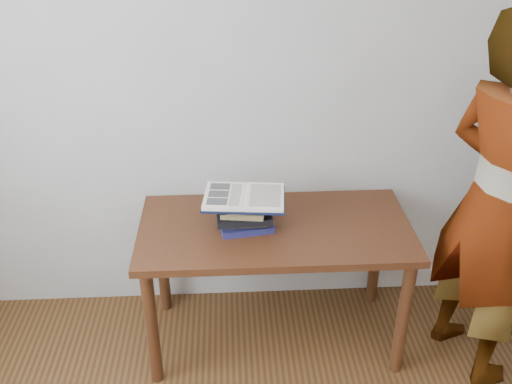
{
  "coord_description": "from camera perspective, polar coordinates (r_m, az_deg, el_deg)",
  "views": [
    {
      "loc": [
        -0.09,
        -0.89,
        2.16
      ],
      "look_at": [
        0.03,
        1.37,
        0.89
      ],
      "focal_mm": 40.0,
      "sensor_mm": 36.0,
      "label": 1
    }
  ],
  "objects": [
    {
      "name": "room_shell",
      "position": [
        1.05,
        -2.02,
        -1.36
      ],
      "size": [
        3.54,
        3.54,
        2.62
      ],
      "color": "beige",
      "rests_on": "ground"
    },
    {
      "name": "reader",
      "position": [
        2.72,
        22.98,
        -1.35
      ],
      "size": [
        0.61,
        0.75,
        1.76
      ],
      "primitive_type": "imported",
      "rotation": [
        0.0,
        0.0,
        1.92
      ],
      "color": "tan",
      "rests_on": "ground"
    },
    {
      "name": "desk",
      "position": [
        2.77,
        1.91,
        -5.14
      ],
      "size": [
        1.3,
        0.65,
        0.69
      ],
      "color": "#4C2713",
      "rests_on": "ground"
    },
    {
      "name": "book_stack",
      "position": [
        2.66,
        -1.2,
        -2.28
      ],
      "size": [
        0.27,
        0.19,
        0.15
      ],
      "color": "#1A1E4F",
      "rests_on": "desk"
    },
    {
      "name": "open_book",
      "position": [
        2.62,
        -1.18,
        -0.54
      ],
      "size": [
        0.4,
        0.3,
        0.03
      ],
      "rotation": [
        0.0,
        0.0,
        -0.1
      ],
      "color": "black",
      "rests_on": "book_stack"
    }
  ]
}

